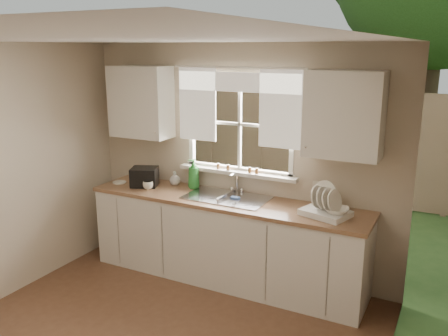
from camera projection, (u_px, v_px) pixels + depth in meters
The scene contains 19 objects.
room_walls at pixel (114, 223), 3.37m from camera, with size 3.62×4.02×2.50m.
ceiling at pixel (109, 39), 3.12m from camera, with size 3.60×4.00×0.02m, color silver.
window at pixel (239, 140), 5.09m from camera, with size 1.38×0.16×1.06m.
curtains at pixel (237, 98), 4.94m from camera, with size 1.50×0.03×0.81m.
base_cabinets at pixel (225, 241), 5.08m from camera, with size 3.00×0.62×0.87m, color silver.
countertop at pixel (225, 201), 4.96m from camera, with size 3.04×0.65×0.04m, color #8B6445.
upper_cabinet_left at pixel (141, 102), 5.36m from camera, with size 0.70×0.33×0.80m, color silver.
upper_cabinet_right at pixel (344, 115), 4.34m from camera, with size 0.70×0.33×0.80m, color silver.
wall_outlet at pixel (316, 187), 4.79m from camera, with size 0.08×0.01×0.12m, color beige.
sill_jars at pixel (238, 169), 5.11m from camera, with size 0.50×0.04×0.06m.
sink at pixel (227, 204), 5.00m from camera, with size 0.88×0.52×0.40m.
dish_rack at pixel (326, 208), 4.45m from camera, with size 0.49×0.43×0.30m.
bowl at pixel (337, 210), 4.35m from camera, with size 0.22×0.22×0.05m, color white.
soap_bottle_a at pixel (194, 174), 5.29m from camera, with size 0.13×0.13×0.34m, color #2C8733.
soap_bottle_b at pixel (146, 175), 5.52m from camera, with size 0.09×0.09×0.19m, color blue.
soap_bottle_c at pixel (175, 178), 5.45m from camera, with size 0.12×0.12×0.16m, color beige.
saucer at pixel (119, 182), 5.54m from camera, with size 0.16×0.16×0.01m, color white.
cup at pixel (148, 185), 5.29m from camera, with size 0.12×0.12×0.09m, color white.
black_appliance at pixel (144, 177), 5.40m from camera, with size 0.29×0.25×0.21m, color black.
Camera 1 is at (2.15, -2.53, 2.45)m, focal length 38.00 mm.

